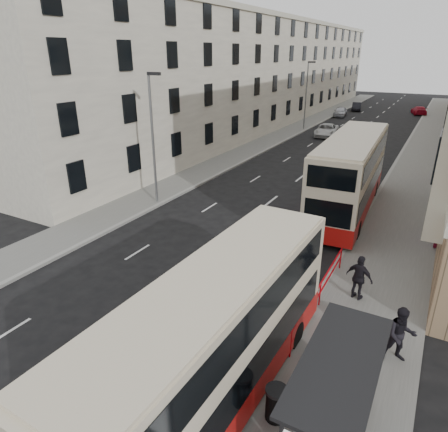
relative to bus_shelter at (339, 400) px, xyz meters
The scene contains 20 objects.
ground 8.62m from the bus_shelter, behind, with size 200.00×200.00×0.00m, color black.
pavement_right 30.46m from the bus_shelter, 90.65° to the left, with size 4.00×120.00×0.15m, color #63625E.
pavement_left 34.34m from the bus_shelter, 117.53° to the left, with size 3.00×120.00×0.15m, color #63625E.
kerb_right 30.55m from the bus_shelter, 94.41° to the left, with size 0.25×120.00×0.15m, color gray.
kerb_left 33.67m from the bus_shelter, 115.26° to the left, with size 0.25×120.00×0.15m, color gray.
road_markings 46.20m from the bus_shelter, 100.42° to the left, with size 10.00×110.00×0.01m, color silver, non-canonical shape.
terrace_left 50.98m from the bus_shelter, 115.38° to the left, with size 9.18×79.00×13.25m.
bus_shelter is the anchor object (origin of this frame).
guard_railing 6.61m from the bus_shelter, 108.82° to the left, with size 0.06×6.56×1.01m.
street_lamp_near 19.38m from the bus_shelter, 139.86° to the left, with size 0.93×0.18×8.00m.
street_lamp_far 44.94m from the bus_shelter, 109.12° to the left, with size 0.93×0.18×8.00m.
double_decker_front 3.36m from the bus_shelter, behind, with size 2.66×10.48×4.16m.
double_decker_rear 17.21m from the bus_shelter, 101.90° to the left, with size 3.27×11.90×4.70m.
litter_bin 2.26m from the bus_shelter, 162.25° to the left, with size 0.61×0.61×1.00m.
pedestrian_mid 4.63m from the bus_shelter, 78.30° to the left, with size 0.93×0.72×1.91m, color black.
pedestrian_far 7.45m from the bus_shelter, 97.13° to the left, with size 1.09×0.45×1.86m, color black.
white_van 41.41m from the bus_shelter, 105.62° to the left, with size 2.34×5.07×1.41m, color silver.
car_silver 57.69m from the bus_shelter, 103.55° to the left, with size 1.73×4.29×1.46m, color #B5B7BE.
car_dark 65.14m from the bus_shelter, 101.24° to the left, with size 1.41×4.05×1.33m, color black.
car_red 64.11m from the bus_shelter, 92.81° to the left, with size 1.81×4.44×1.29m, color #A20A1C.
Camera 1 is at (9.28, -7.38, 9.25)m, focal length 32.00 mm.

